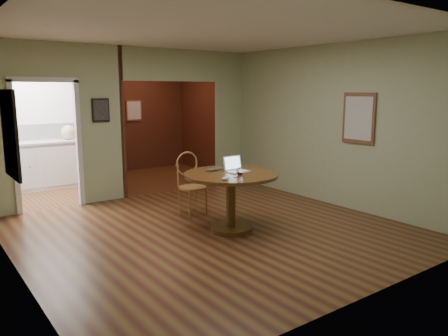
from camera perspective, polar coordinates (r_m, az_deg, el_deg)
floor at (r=6.18m, az=-1.55°, el=-8.16°), size 5.00×5.00×0.00m
room_shell at (r=8.45m, az=-16.35°, el=5.33°), size 5.20×7.50×5.00m
dining_table at (r=6.05m, az=0.91°, el=-2.64°), size 1.30×1.30×0.81m
chair at (r=6.81m, az=-4.42°, el=-1.61°), size 0.42×0.42×1.00m
open_laptop at (r=6.13m, az=1.47°, el=0.12°), size 0.31×0.27×0.21m
closed_laptop at (r=6.20m, az=-0.83°, el=-0.20°), size 0.35×0.26×0.02m
mouse at (r=5.52m, az=0.23°, el=-1.40°), size 0.12×0.08×0.05m
wine_glass at (r=5.87m, az=2.08°, el=-0.41°), size 0.09×0.09×0.10m
pen at (r=5.74m, az=1.62°, el=-1.15°), size 0.12×0.05×0.01m
kitchen_cabinet at (r=9.36m, az=-23.48°, el=0.30°), size 2.06×0.60×0.94m
grocery_bag at (r=9.46m, az=-19.67°, el=4.39°), size 0.33×0.29×0.29m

